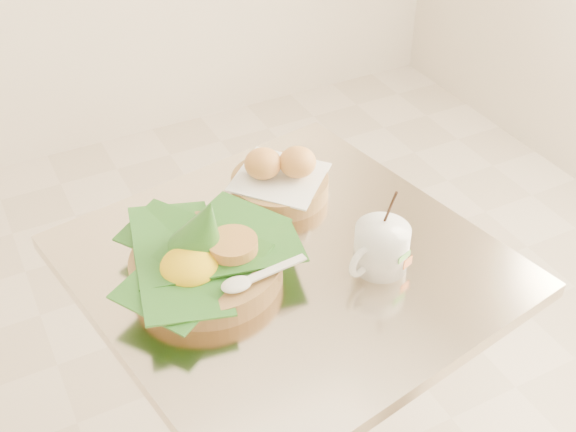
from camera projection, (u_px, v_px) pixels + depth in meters
name	position (u px, v px, depth m)	size (l,w,h in m)	color
cafe_table	(288.00, 341.00, 1.46)	(0.81, 0.81, 0.75)	gray
rice_basket	(206.00, 257.00, 1.26)	(0.34, 0.34, 0.17)	#AE804A
bread_basket	(280.00, 179.00, 1.46)	(0.24, 0.24, 0.10)	#AE804A
coffee_mug	(380.00, 247.00, 1.28)	(0.13, 0.10, 0.17)	white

